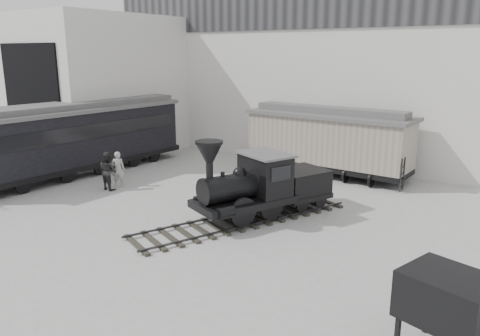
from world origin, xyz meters
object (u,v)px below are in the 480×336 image
Objects in this scene: locomotive at (258,189)px; visitor_b at (108,171)px; boxcar at (328,139)px; visitor_a at (118,169)px; passenger_coach at (78,138)px; coal_hopper at (448,305)px.

visitor_b is (-8.42, -0.66, -0.30)m from locomotive.
locomotive is 8.30m from boxcar.
visitor_a is (-8.43, 0.01, -0.34)m from locomotive.
coal_hopper is at bearing -13.07° from passenger_coach.
passenger_coach is at bearing -143.71° from boxcar.
boxcar reaches higher than coal_hopper.
boxcar is at bearing 139.42° from coal_hopper.
passenger_coach is 21.34m from coal_hopper.
passenger_coach reaches higher than coal_hopper.
locomotive is 1.03× the size of boxcar.
coal_hopper is (8.87, -13.69, -0.66)m from boxcar.
passenger_coach is 3.96m from visitor_a.
passenger_coach is 7.35× the size of visitor_b.
boxcar is at bearing -171.28° from visitor_a.
passenger_coach is at bearing -14.06° from visitor_b.
locomotive is at bearing 142.28° from visitor_a.
boxcar reaches higher than passenger_coach.
coal_hopper is (16.72, -5.45, 0.42)m from visitor_a.
visitor_b is at bearing -128.61° from boxcar.
visitor_a is 0.95× the size of visitor_b.
passenger_coach reaches higher than visitor_a.
coal_hopper is at bearing -10.66° from locomotive.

